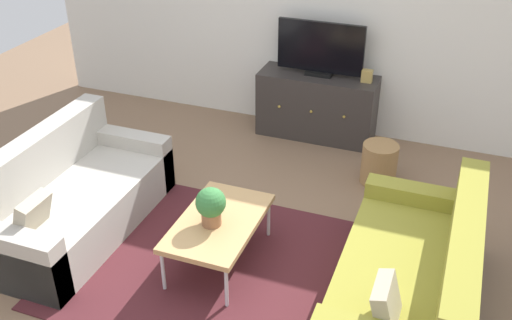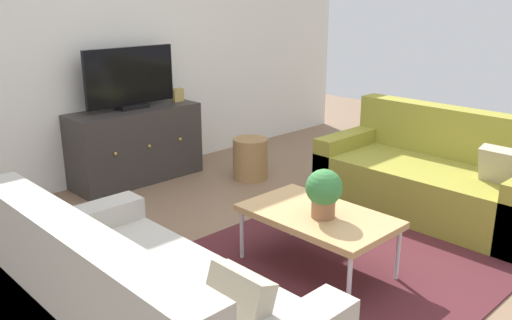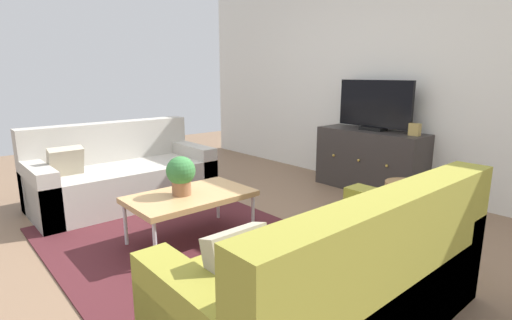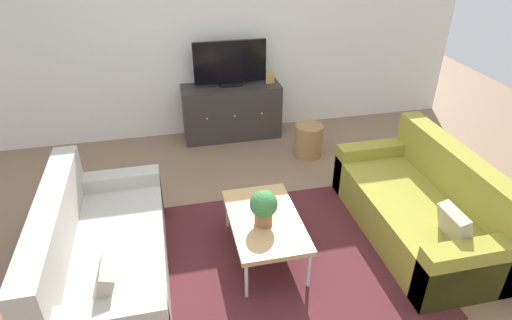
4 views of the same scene
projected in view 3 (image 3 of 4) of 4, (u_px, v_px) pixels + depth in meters
The scene contains 11 objects.
ground_plane at pixel (204, 240), 3.20m from camera, with size 10.00×10.00×0.00m, color #84664C.
wall_back at pixel (385, 73), 4.53m from camera, with size 6.40×0.12×2.70m, color silver.
area_rug at pixel (189, 245), 3.10m from camera, with size 2.50×1.90×0.01m, color #4C1E23.
couch_left_side at pixel (120, 176), 4.13m from camera, with size 0.88×1.78×0.83m.
couch_right_side at pixel (341, 285), 2.01m from camera, with size 0.88×1.78×0.83m.
coffee_table at pixel (190, 198), 3.12m from camera, with size 0.59×0.97×0.40m.
potted_plant at pixel (181, 174), 3.05m from camera, with size 0.23×0.23×0.31m.
tv_console at pixel (370, 160), 4.53m from camera, with size 1.25×0.47×0.70m.
flat_screen_tv at pixel (375, 106), 4.40m from camera, with size 0.91×0.16×0.57m.
mantel_clock at pixel (415, 129), 4.06m from camera, with size 0.11×0.07×0.13m, color tan.
wicker_basket at pixel (403, 204), 3.49m from camera, with size 0.34×0.34×0.40m, color #9E7547.
Camera 3 is at (2.53, -1.63, 1.34)m, focal length 27.28 mm.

